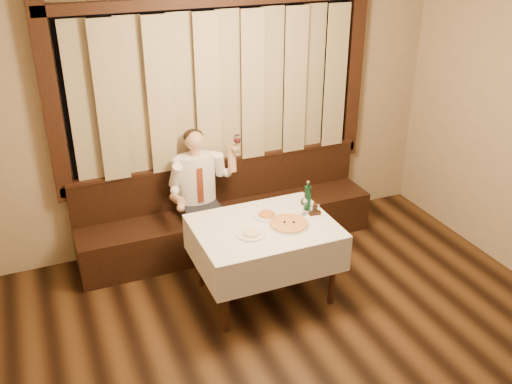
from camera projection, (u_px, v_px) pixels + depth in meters
name	position (u px, v px, depth m)	size (l,w,h in m)	color
room	(304.00, 183.00, 4.23)	(5.01, 6.01, 2.81)	black
banquette	(227.00, 218.00, 6.20)	(3.20, 0.61, 0.94)	black
dining_table	(264.00, 235.00, 5.21)	(1.27, 0.97, 0.76)	black
pizza	(289.00, 224.00, 5.15)	(0.37, 0.37, 0.04)	white
pasta_red	(267.00, 213.00, 5.30)	(0.26, 0.26, 0.09)	white
pasta_cream	(251.00, 232.00, 4.98)	(0.25, 0.25, 0.09)	white
green_bottle	(308.00, 198.00, 5.38)	(0.06, 0.06, 0.30)	#104B2A
table_wine_glass	(304.00, 202.00, 5.28)	(0.07, 0.07, 0.18)	white
cruet_caddy	(315.00, 210.00, 5.33)	(0.11, 0.07, 0.12)	black
seated_man	(199.00, 185.00, 5.80)	(0.74, 0.55, 1.37)	black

